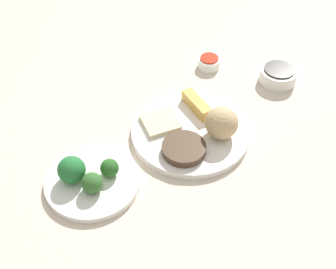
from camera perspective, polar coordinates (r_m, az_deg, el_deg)
tabletop at (r=1.00m, az=5.89°, el=-0.06°), size 2.20×2.20×0.02m
main_plate at (r=0.98m, az=2.86°, el=0.37°), size 0.26×0.26×0.02m
rice_scoop at (r=0.94m, az=6.97°, el=1.53°), size 0.07×0.07×0.07m
spring_roll at (r=1.01m, az=3.68°, el=3.86°), size 0.09×0.04×0.03m
crab_rangoon_wonton at (r=0.98m, az=-0.98°, el=1.57°), size 0.07×0.08×0.01m
stir_fry_heap at (r=0.92m, az=2.04°, el=-1.81°), size 0.09×0.09×0.02m
broccoli_plate at (r=0.90m, az=-9.63°, el=-5.92°), size 0.19×0.19×0.01m
broccoli_floret_0 at (r=0.89m, az=-7.51°, el=-4.26°), size 0.04×0.04×0.04m
broccoli_floret_1 at (r=0.86m, az=-9.71°, el=-6.13°), size 0.04×0.04×0.04m
broccoli_floret_2 at (r=0.88m, az=-12.25°, el=-4.45°), size 0.06×0.06×0.06m
soy_sauce_bowl at (r=1.15m, az=13.91°, el=7.34°), size 0.09×0.09×0.03m
soy_sauce_bowl_liquid at (r=1.13m, az=14.08°, el=8.10°), size 0.07×0.07×0.00m
sauce_ramekin_sweet_and_sour at (r=1.17m, az=5.27°, el=9.13°), size 0.06×0.06×0.03m
sauce_ramekin_sweet_and_sour_liquid at (r=1.16m, az=5.32°, el=9.71°), size 0.05×0.05×0.00m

